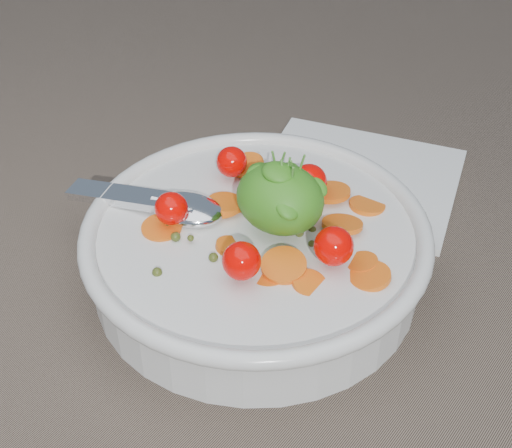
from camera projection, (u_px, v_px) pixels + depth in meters
The scene contains 3 objects.
ground at pixel (242, 273), 0.52m from camera, with size 6.00×6.00×0.00m, color #756353.
bowl at pixel (257, 247), 0.50m from camera, with size 0.26×0.24×0.10m.
napkin at pixel (357, 179), 0.61m from camera, with size 0.17×0.15×0.01m, color white.
Camera 1 is at (0.24, -0.30, 0.36)m, focal length 50.00 mm.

